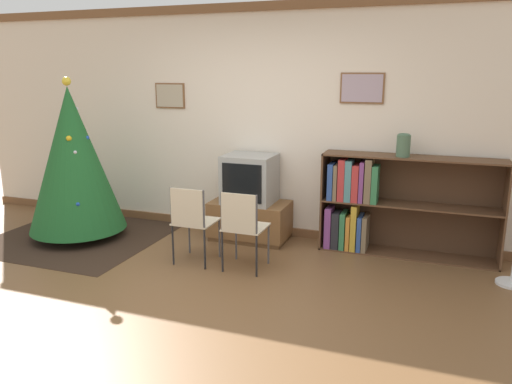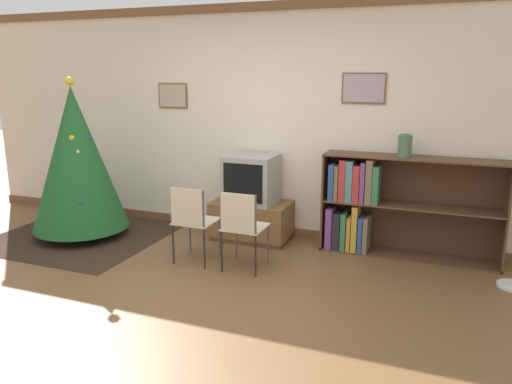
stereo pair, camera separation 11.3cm
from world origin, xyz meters
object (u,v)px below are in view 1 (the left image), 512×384
at_px(folding_chair_left, 192,220).
at_px(bookshelf, 377,204).
at_px(christmas_tree, 73,160).
at_px(folding_chair_right, 243,226).
at_px(vase, 403,145).
at_px(television, 250,179).
at_px(tv_console, 250,220).

distance_m(folding_chair_left, bookshelf, 2.00).
distance_m(christmas_tree, bookshelf, 3.50).
bearing_deg(folding_chair_left, folding_chair_right, 0.00).
relative_size(folding_chair_left, folding_chair_right, 1.00).
bearing_deg(vase, television, -178.30).
bearing_deg(tv_console, vase, 1.62).
xyz_separation_m(tv_console, bookshelf, (1.45, 0.09, 0.31)).
relative_size(television, folding_chair_left, 0.70).
bearing_deg(bookshelf, television, -176.49).
bearing_deg(bookshelf, tv_console, -176.59).
bearing_deg(vase, tv_console, -178.38).
bearing_deg(tv_console, folding_chair_left, -106.49).
height_order(tv_console, bookshelf, bookshelf).
bearing_deg(tv_console, christmas_tree, -162.28).
xyz_separation_m(tv_console, vase, (1.68, 0.05, 0.98)).
xyz_separation_m(folding_chair_right, vase, (1.40, 0.98, 0.73)).
distance_m(christmas_tree, folding_chair_right, 2.31).
bearing_deg(television, tv_console, 90.00).
bearing_deg(christmas_tree, folding_chair_left, -10.32).
bearing_deg(folding_chair_right, tv_console, 106.49).
bearing_deg(television, vase, 1.70).
distance_m(television, folding_chair_left, 1.00).
bearing_deg(folding_chair_left, vase, 26.62).
xyz_separation_m(tv_console, folding_chair_right, (0.28, -0.93, 0.24)).
relative_size(folding_chair_left, bookshelf, 0.44).
height_order(christmas_tree, television, christmas_tree).
distance_m(folding_chair_right, vase, 1.86).
xyz_separation_m(television, vase, (1.68, 0.05, 0.47)).
bearing_deg(folding_chair_left, tv_console, 73.51).
xyz_separation_m(folding_chair_left, bookshelf, (1.72, 1.02, 0.07)).
bearing_deg(bookshelf, christmas_tree, -168.19).
distance_m(folding_chair_left, vase, 2.31).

